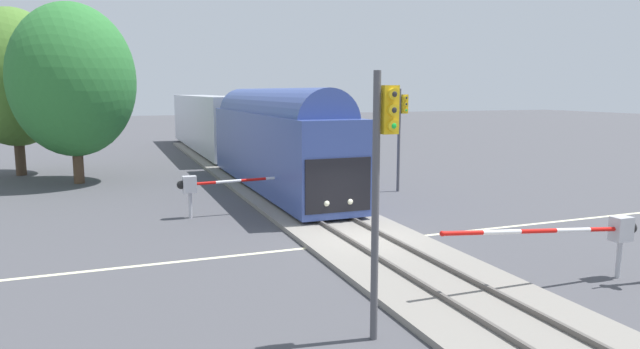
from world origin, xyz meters
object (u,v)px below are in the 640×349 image
at_px(commuter_train, 233,127).
at_px(traffic_signal_far_side, 402,123).
at_px(crossing_gate_far, 207,185).
at_px(pine_left_background, 14,78).
at_px(oak_behind_train, 73,80).
at_px(crossing_gate_near, 599,231).
at_px(traffic_signal_median, 382,163).

relative_size(commuter_train, traffic_signal_far_side, 7.66).
distance_m(crossing_gate_far, pine_left_background, 19.20).
distance_m(oak_behind_train, pine_left_background, 5.93).
xyz_separation_m(crossing_gate_far, pine_left_background, (-9.10, 16.22, 4.75)).
xyz_separation_m(crossing_gate_near, oak_behind_train, (-14.41, 23.67, 4.49)).
bearing_deg(crossing_gate_far, oak_behind_train, 115.56).
bearing_deg(oak_behind_train, commuter_train, 22.28).
bearing_deg(crossing_gate_far, traffic_signal_median, -83.63).
relative_size(traffic_signal_median, pine_left_background, 0.55).
bearing_deg(pine_left_background, traffic_signal_far_side, -34.73).
height_order(crossing_gate_near, traffic_signal_median, traffic_signal_median).
bearing_deg(traffic_signal_median, commuter_train, 84.01).
height_order(crossing_gate_far, traffic_signal_far_side, traffic_signal_far_side).
bearing_deg(crossing_gate_far, crossing_gate_near, -53.78).
bearing_deg(crossing_gate_near, pine_left_background, 122.39).
height_order(crossing_gate_far, oak_behind_train, oak_behind_train).
height_order(commuter_train, crossing_gate_near, commuter_train).
bearing_deg(traffic_signal_median, traffic_signal_far_side, 59.54).
distance_m(crossing_gate_near, pine_left_background, 33.94).
bearing_deg(traffic_signal_far_side, oak_behind_train, 150.91).
height_order(commuter_train, traffic_signal_median, traffic_signal_median).
xyz_separation_m(crossing_gate_near, traffic_signal_median, (-7.42, -1.12, 2.40)).
distance_m(crossing_gate_far, traffic_signal_median, 13.58).
distance_m(traffic_signal_median, oak_behind_train, 25.83).
bearing_deg(traffic_signal_median, crossing_gate_far, 96.37).
relative_size(traffic_signal_far_side, pine_left_background, 0.52).
height_order(traffic_signal_median, pine_left_background, pine_left_background).
xyz_separation_m(traffic_signal_far_side, oak_behind_train, (-16.25, 9.04, 2.28)).
xyz_separation_m(commuter_train, traffic_signal_far_side, (6.23, -13.14, 0.88)).
relative_size(traffic_signal_far_side, oak_behind_train, 0.53).
relative_size(crossing_gate_far, pine_left_background, 0.59).
relative_size(crossing_gate_near, oak_behind_train, 0.64).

